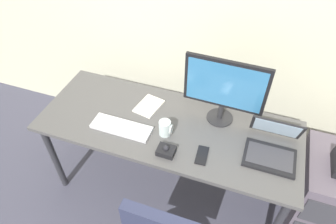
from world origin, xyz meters
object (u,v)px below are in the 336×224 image
Objects in this scene: coffee_mug at (165,128)px; cell_phone at (202,155)px; monitor_main at (225,88)px; paper_notepad at (149,106)px; laptop at (272,147)px; trackball_mouse at (166,150)px; file_cabinet at (325,195)px; keyboard at (121,127)px.

cell_phone is (0.27, -0.10, -0.05)m from coffee_mug.
paper_notepad is (-0.51, -0.05, -0.27)m from monitor_main.
laptop is at bearing -8.44° from paper_notepad.
trackball_mouse is at bearing -53.78° from paper_notepad.
monitor_main reaches higher than trackball_mouse.
monitor_main is 0.54m from trackball_mouse.
paper_notepad is at bearing 171.56° from laptop.
file_cabinet is 1.24m from coffee_mug.
trackball_mouse is (-1.08, -0.33, 0.43)m from file_cabinet.
coffee_mug is at bearing 156.46° from cell_phone.
monitor_main is 1.64× the size of laptop.
trackball_mouse reaches higher than paper_notepad.
trackball_mouse is (0.35, -0.09, 0.01)m from keyboard.
trackball_mouse is at bearing -170.56° from cell_phone.
monitor_main is 3.74× the size of cell_phone.
coffee_mug is 0.76× the size of cell_phone.
coffee_mug is 0.30m from cell_phone.
cell_phone is at bearing -4.21° from keyboard.
keyboard is 0.36m from trackball_mouse.
monitor_main is 0.45m from cell_phone.
monitor_main is (-0.83, 0.08, 0.68)m from file_cabinet.
keyboard is at bearing -169.38° from coffee_mug.
keyboard is 0.28m from paper_notepad.
file_cabinet is 0.99m from cell_phone.
file_cabinet is 2.06× the size of laptop.
keyboard is at bearing 165.02° from trackball_mouse.
laptop is at bearing 7.83° from keyboard.
monitor_main reaches higher than keyboard.
monitor_main is 0.58m from paper_notepad.
paper_notepad is (-0.87, 0.13, -0.04)m from laptop.
file_cabinet is 1.40m from paper_notepad.
monitor_main is at bearing 153.37° from laptop.
monitor_main reaches higher than paper_notepad.
trackball_mouse is at bearing -14.98° from keyboard.
trackball_mouse is 0.44m from paper_notepad.
laptop is at bearing -167.78° from file_cabinet.
monitor_main reaches higher than coffee_mug.
keyboard reaches higher than cell_phone.
monitor_main reaches higher than laptop.
paper_notepad is at bearing 70.74° from keyboard.
cell_phone is (-0.03, -0.36, -0.27)m from monitor_main.
keyboard is 2.89× the size of cell_phone.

